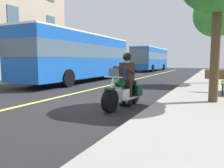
# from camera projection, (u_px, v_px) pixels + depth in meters

# --- Properties ---
(ground_plane) EXTENTS (80.00, 80.00, 0.00)m
(ground_plane) POSITION_uv_depth(u_px,v_px,m) (97.00, 103.00, 7.64)
(ground_plane) COLOR black
(lane_center_stripe) EXTENTS (60.00, 0.16, 0.01)m
(lane_center_stripe) POSITION_uv_depth(u_px,v_px,m) (52.00, 99.00, 8.49)
(lane_center_stripe) COLOR #E5DB4C
(lane_center_stripe) RESTS_ON ground_plane
(motorcycle_main) EXTENTS (2.22, 0.72, 1.26)m
(motorcycle_main) POSITION_uv_depth(u_px,v_px,m) (124.00, 93.00, 6.96)
(motorcycle_main) COLOR black
(motorcycle_main) RESTS_ON ground_plane
(rider_main) EXTENTS (0.66, 0.59, 1.74)m
(rider_main) POSITION_uv_depth(u_px,v_px,m) (127.00, 74.00, 7.06)
(rider_main) COLOR black
(rider_main) RESTS_ON ground_plane
(bus_near) EXTENTS (11.05, 2.70, 3.30)m
(bus_near) POSITION_uv_depth(u_px,v_px,m) (81.00, 55.00, 15.44)
(bus_near) COLOR blue
(bus_near) RESTS_ON ground_plane
(bus_far) EXTENTS (11.05, 2.70, 3.30)m
(bus_far) POSITION_uv_depth(u_px,v_px,m) (151.00, 58.00, 31.63)
(bus_far) COLOR blue
(bus_far) RESTS_ON ground_plane
(street_tree_curbside) EXTENTS (2.80, 2.60, 5.32)m
(street_tree_curbside) POSITION_uv_depth(u_px,v_px,m) (218.00, 16.00, 12.49)
(street_tree_curbside) COLOR #4C3823
(street_tree_curbside) RESTS_ON sidewalk_curb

